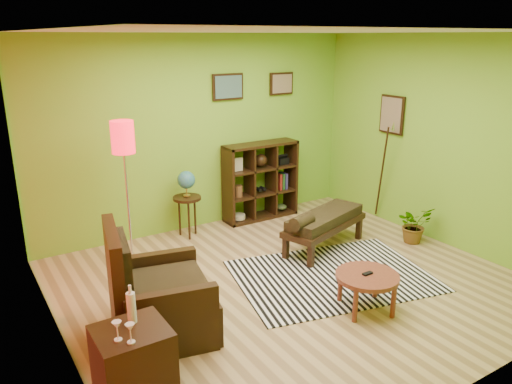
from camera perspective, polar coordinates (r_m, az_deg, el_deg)
ground at (r=5.94m, az=3.93°, el=-10.26°), size 5.00×5.00×0.00m
room_shell at (r=5.31m, az=3.43°, el=7.01°), size 5.04×4.54×2.82m
zebra_rug at (r=6.13m, az=8.71°, el=-9.45°), size 2.58×2.09×0.01m
coffee_table at (r=5.37m, az=12.58°, el=-9.71°), size 0.66×0.66×0.42m
armchair at (r=4.94m, az=-11.37°, el=-12.23°), size 1.10×1.09×1.13m
side_cabinet at (r=4.18m, az=-13.80°, el=-18.74°), size 0.55×0.50×0.96m
floor_lamp at (r=5.94m, az=-14.87°, el=4.54°), size 0.28×0.28×1.84m
globe_table at (r=7.04m, az=-7.94°, el=0.53°), size 0.40×0.40×0.96m
cube_shelf at (r=7.76m, az=0.62°, el=1.28°), size 1.20×0.35×1.20m
bench at (r=6.69m, az=7.69°, el=-3.34°), size 1.44×0.87×0.63m
potted_plant at (r=7.29m, az=17.58°, el=-3.96°), size 0.53×0.57×0.41m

